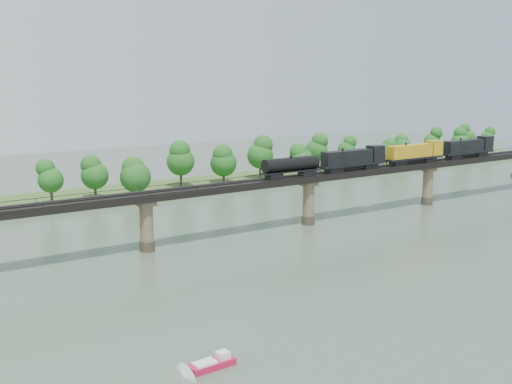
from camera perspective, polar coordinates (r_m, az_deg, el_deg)
ground at (r=126.25m, az=13.24°, el=-5.40°), size 400.00×400.00×0.00m
far_bank at (r=192.31m, az=-5.65°, el=0.50°), size 300.00×24.00×1.60m
bridge at (r=146.27m, az=4.68°, el=-0.79°), size 236.00×30.00×11.50m
bridge_superstructure at (r=145.17m, az=4.72°, el=1.66°), size 220.00×4.90×0.75m
far_treeline at (r=183.39m, az=-7.28°, el=2.52°), size 289.06×17.54×13.60m
freight_train at (r=163.24m, az=12.23°, el=3.24°), size 77.56×3.02×5.34m
motorboat at (r=77.81m, az=-3.91°, el=-14.95°), size 5.79×2.28×1.60m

